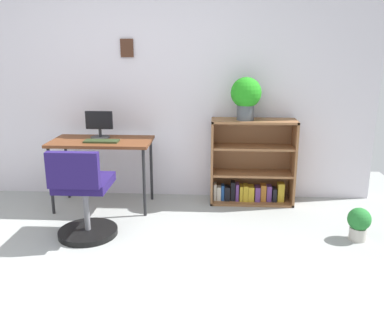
{
  "coord_description": "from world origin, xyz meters",
  "views": [
    {
      "loc": [
        0.9,
        -2.17,
        1.61
      ],
      "look_at": [
        0.71,
        1.17,
        0.71
      ],
      "focal_mm": 37.54,
      "sensor_mm": 36.0,
      "label": 1
    }
  ],
  "objects_px": {
    "keyboard": "(102,141)",
    "bookshelf_low": "(251,166)",
    "desk": "(102,146)",
    "monitor": "(99,125)",
    "potted_plant_floor": "(359,223)",
    "potted_plant_on_shelf": "(246,95)",
    "office_chair": "(84,199)"
  },
  "relations": [
    {
      "from": "keyboard",
      "to": "potted_plant_on_shelf",
      "type": "height_order",
      "value": "potted_plant_on_shelf"
    },
    {
      "from": "monitor",
      "to": "office_chair",
      "type": "distance_m",
      "value": 0.96
    },
    {
      "from": "potted_plant_on_shelf",
      "to": "potted_plant_floor",
      "type": "height_order",
      "value": "potted_plant_on_shelf"
    },
    {
      "from": "keyboard",
      "to": "bookshelf_low",
      "type": "height_order",
      "value": "bookshelf_low"
    },
    {
      "from": "monitor",
      "to": "keyboard",
      "type": "distance_m",
      "value": 0.23
    },
    {
      "from": "desk",
      "to": "potted_plant_on_shelf",
      "type": "xyz_separation_m",
      "value": [
        1.45,
        0.19,
        0.5
      ]
    },
    {
      "from": "potted_plant_on_shelf",
      "to": "potted_plant_floor",
      "type": "bearing_deg",
      "value": -41.07
    },
    {
      "from": "office_chair",
      "to": "bookshelf_low",
      "type": "xyz_separation_m",
      "value": [
        1.51,
        0.97,
        0.03
      ]
    },
    {
      "from": "office_chair",
      "to": "bookshelf_low",
      "type": "distance_m",
      "value": 1.8
    },
    {
      "from": "keyboard",
      "to": "bookshelf_low",
      "type": "xyz_separation_m",
      "value": [
        1.51,
        0.33,
        -0.33
      ]
    },
    {
      "from": "monitor",
      "to": "office_chair",
      "type": "bearing_deg",
      "value": -85.29
    },
    {
      "from": "office_chair",
      "to": "potted_plant_on_shelf",
      "type": "bearing_deg",
      "value": 32.75
    },
    {
      "from": "monitor",
      "to": "desk",
      "type": "bearing_deg",
      "value": -68.59
    },
    {
      "from": "potted_plant_on_shelf",
      "to": "bookshelf_low",
      "type": "bearing_deg",
      "value": 32.8
    },
    {
      "from": "keyboard",
      "to": "office_chair",
      "type": "xyz_separation_m",
      "value": [
        0.0,
        -0.65,
        -0.36
      ]
    },
    {
      "from": "desk",
      "to": "keyboard",
      "type": "distance_m",
      "value": 0.11
    },
    {
      "from": "monitor",
      "to": "potted_plant_on_shelf",
      "type": "height_order",
      "value": "potted_plant_on_shelf"
    },
    {
      "from": "monitor",
      "to": "keyboard",
      "type": "bearing_deg",
      "value": -70.44
    },
    {
      "from": "office_chair",
      "to": "potted_plant_on_shelf",
      "type": "relative_size",
      "value": 1.91
    },
    {
      "from": "keyboard",
      "to": "potted_plant_on_shelf",
      "type": "relative_size",
      "value": 0.78
    },
    {
      "from": "bookshelf_low",
      "to": "monitor",
      "type": "bearing_deg",
      "value": -174.85
    },
    {
      "from": "bookshelf_low",
      "to": "potted_plant_floor",
      "type": "xyz_separation_m",
      "value": [
        0.85,
        -0.88,
        -0.23
      ]
    },
    {
      "from": "bookshelf_low",
      "to": "potted_plant_on_shelf",
      "type": "bearing_deg",
      "value": -147.2
    },
    {
      "from": "bookshelf_low",
      "to": "desk",
      "type": "bearing_deg",
      "value": -171.03
    },
    {
      "from": "bookshelf_low",
      "to": "keyboard",
      "type": "bearing_deg",
      "value": -167.84
    },
    {
      "from": "desk",
      "to": "bookshelf_low",
      "type": "bearing_deg",
      "value": 8.97
    },
    {
      "from": "monitor",
      "to": "potted_plant_floor",
      "type": "bearing_deg",
      "value": -16.81
    },
    {
      "from": "desk",
      "to": "keyboard",
      "type": "xyz_separation_m",
      "value": [
        0.03,
        -0.08,
        0.07
      ]
    },
    {
      "from": "keyboard",
      "to": "potted_plant_floor",
      "type": "distance_m",
      "value": 2.49
    },
    {
      "from": "keyboard",
      "to": "monitor",
      "type": "bearing_deg",
      "value": 109.56
    },
    {
      "from": "office_chair",
      "to": "potted_plant_floor",
      "type": "xyz_separation_m",
      "value": [
        2.36,
        0.09,
        -0.2
      ]
    },
    {
      "from": "desk",
      "to": "potted_plant_floor",
      "type": "distance_m",
      "value": 2.52
    }
  ]
}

